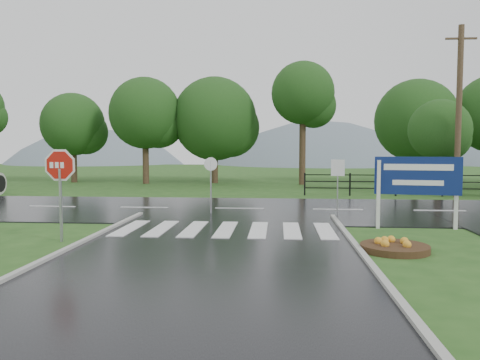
{
  "coord_description": "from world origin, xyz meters",
  "views": [
    {
      "loc": [
        1.58,
        -9.03,
        2.55
      ],
      "look_at": [
        0.35,
        6.0,
        1.5
      ],
      "focal_mm": 35.0,
      "sensor_mm": 36.0,
      "label": 1
    }
  ],
  "objects": [
    {
      "name": "fence_west",
      "position": [
        7.75,
        16.0,
        0.72
      ],
      "size": [
        9.58,
        0.08,
        1.2
      ],
      "color": "black",
      "rests_on": "ground"
    },
    {
      "name": "entrance_tree_left",
      "position": [
        10.4,
        17.5,
        3.48
      ],
      "size": [
        3.34,
        3.34,
        5.19
      ],
      "color": "#3D2B1C",
      "rests_on": "ground"
    },
    {
      "name": "treeline",
      "position": [
        1.0,
        24.0,
        0.0
      ],
      "size": [
        83.2,
        5.2,
        10.0
      ],
      "color": "#183F13",
      "rests_on": "ground"
    },
    {
      "name": "reg_sign_small",
      "position": [
        3.68,
        7.65,
        1.51
      ],
      "size": [
        0.47,
        0.11,
        2.13
      ],
      "color": "#939399",
      "rests_on": "ground"
    },
    {
      "name": "hills",
      "position": [
        3.49,
        65.0,
        -15.54
      ],
      "size": [
        102.0,
        48.0,
        48.0
      ],
      "color": "slate",
      "rests_on": "ground"
    },
    {
      "name": "estate_billboard",
      "position": [
        5.92,
        5.89,
        1.56
      ],
      "size": [
        2.57,
        0.45,
        2.26
      ],
      "color": "silver",
      "rests_on": "ground"
    },
    {
      "name": "main_road",
      "position": [
        0.0,
        10.0,
        0.0
      ],
      "size": [
        90.0,
        8.0,
        0.04
      ],
      "primitive_type": "cube",
      "color": "black",
      "rests_on": "ground"
    },
    {
      "name": "stop_sign",
      "position": [
        -4.27,
        3.07,
        1.86
      ],
      "size": [
        1.19,
        0.08,
        2.67
      ],
      "color": "#939399",
      "rests_on": "ground"
    },
    {
      "name": "utility_pole_east",
      "position": [
        10.64,
        15.5,
        4.39
      ],
      "size": [
        1.54,
        0.29,
        8.64
      ],
      "color": "#473523",
      "rests_on": "ground"
    },
    {
      "name": "ground",
      "position": [
        0.0,
        0.0,
        0.0
      ],
      "size": [
        120.0,
        120.0,
        0.0
      ],
      "primitive_type": "plane",
      "color": "#264E1A",
      "rests_on": "ground"
    },
    {
      "name": "reg_sign_round",
      "position": [
        -0.97,
        8.51,
        1.38
      ],
      "size": [
        0.51,
        0.08,
        2.18
      ],
      "color": "#939399",
      "rests_on": "ground"
    },
    {
      "name": "crosswalk",
      "position": [
        0.0,
        5.0,
        0.06
      ],
      "size": [
        6.5,
        2.8,
        0.02
      ],
      "color": "silver",
      "rests_on": "ground"
    },
    {
      "name": "flower_bed",
      "position": [
        4.45,
        2.58,
        0.12
      ],
      "size": [
        1.66,
        1.66,
        0.33
      ],
      "color": "#332111",
      "rests_on": "ground"
    }
  ]
}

